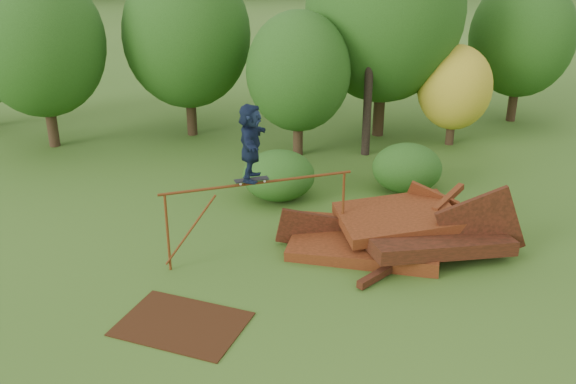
{
  "coord_description": "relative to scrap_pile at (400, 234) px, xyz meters",
  "views": [
    {
      "loc": [
        -1.96,
        -11.37,
        7.25
      ],
      "look_at": [
        -0.8,
        2.0,
        1.6
      ],
      "focal_mm": 40.0,
      "sensor_mm": 36.0,
      "label": 1
    }
  ],
  "objects": [
    {
      "name": "skateboard",
      "position": [
        -3.5,
        -0.09,
        1.55
      ],
      "size": [
        0.8,
        0.38,
        0.08
      ],
      "rotation": [
        0.0,
        0.0,
        0.23
      ],
      "color": "black",
      "rests_on": "grind_rail"
    },
    {
      "name": "tree_1",
      "position": [
        -5.4,
        9.55,
        3.24
      ],
      "size": [
        4.47,
        4.47,
        6.21
      ],
      "color": "black",
      "rests_on": "ground"
    },
    {
      "name": "shrub_right",
      "position": [
        1.08,
        3.54,
        0.31
      ],
      "size": [
        2.01,
        1.84,
        1.43
      ],
      "primitive_type": "ellipsoid",
      "color": "#1D4111",
      "rests_on": "ground"
    },
    {
      "name": "tree_3",
      "position": [
        1.43,
        8.9,
        4.07
      ],
      "size": [
        5.51,
        5.51,
        7.64
      ],
      "color": "black",
      "rests_on": "ground"
    },
    {
      "name": "tree_4",
      "position": [
        3.72,
        7.61,
        1.64
      ],
      "size": [
        2.54,
        2.54,
        3.5
      ],
      "color": "black",
      "rests_on": "ground"
    },
    {
      "name": "tree_0",
      "position": [
        -10.16,
        8.63,
        3.17
      ],
      "size": [
        4.28,
        4.28,
        6.03
      ],
      "color": "black",
      "rests_on": "ground"
    },
    {
      "name": "skater",
      "position": [
        -3.5,
        -0.09,
        2.43
      ],
      "size": [
        0.76,
        1.67,
        1.73
      ],
      "primitive_type": "imported",
      "rotation": [
        0.0,
        0.0,
        1.41
      ],
      "color": "#142039",
      "rests_on": "skateboard"
    },
    {
      "name": "scrap_pile",
      "position": [
        0.0,
        0.0,
        0.0
      ],
      "size": [
        5.86,
        3.49,
        2.18
      ],
      "color": "#3D1C0A",
      "rests_on": "ground"
    },
    {
      "name": "tree_2",
      "position": [
        -1.73,
        7.0,
        2.42
      ],
      "size": [
        3.39,
        3.39,
        4.77
      ],
      "color": "black",
      "rests_on": "ground"
    },
    {
      "name": "shrub_left",
      "position": [
        -2.65,
        3.29,
        0.31
      ],
      "size": [
        2.04,
        1.88,
        1.41
      ],
      "primitive_type": "ellipsoid",
      "color": "#1D4111",
      "rests_on": "ground"
    },
    {
      "name": "tree_5",
      "position": [
        7.08,
        10.28,
        2.86
      ],
      "size": [
        3.93,
        3.93,
        5.52
      ],
      "color": "black",
      "rests_on": "ground"
    },
    {
      "name": "grind_rail",
      "position": [
        -3.35,
        -0.05,
        1.06
      ],
      "size": [
        4.39,
        1.1,
        1.88
      ],
      "color": "#62300F",
      "rests_on": "ground"
    },
    {
      "name": "utility_pole",
      "position": [
        0.54,
        6.81,
        4.4
      ],
      "size": [
        1.4,
        0.28,
        9.45
      ],
      "color": "black",
      "rests_on": "ground"
    },
    {
      "name": "flat_plate",
      "position": [
        -4.99,
        -2.74,
        -0.38
      ],
      "size": [
        2.89,
        2.57,
        0.03
      ],
      "primitive_type": "cube",
      "rotation": [
        0.0,
        0.0,
        -0.45
      ],
      "color": "#331A0B",
      "rests_on": "ground"
    },
    {
      "name": "ground",
      "position": [
        -1.88,
        -2.04,
        -0.4
      ],
      "size": [
        240.0,
        240.0,
        0.0
      ],
      "primitive_type": "plane",
      "color": "#2D5116",
      "rests_on": "ground"
    }
  ]
}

